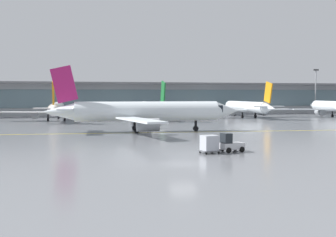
{
  "coord_description": "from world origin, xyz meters",
  "views": [
    {
      "loc": [
        -11.47,
        -37.25,
        6.5
      ],
      "look_at": [
        3.87,
        19.55,
        3.0
      ],
      "focal_mm": 45.88,
      "sensor_mm": 36.0,
      "label": 1
    }
  ],
  "objects": [
    {
      "name": "baggage_tug",
      "position": [
        7.44,
        6.4,
        0.89
      ],
      "size": [
        2.78,
        1.95,
        2.1
      ],
      "rotation": [
        0.0,
        0.0,
        0.15
      ],
      "color": "silver",
      "rests_on": "ground_plane"
    },
    {
      "name": "taxiing_regional_jet",
      "position": [
        3.49,
        33.26,
        3.31
      ],
      "size": [
        33.36,
        30.83,
        11.05
      ],
      "rotation": [
        0.0,
        0.0,
        -0.11
      ],
      "color": "white",
      "rests_on": "ground_plane"
    },
    {
      "name": "gate_airplane_2",
      "position": [
        -10.51,
        67.19,
        2.79
      ],
      "size": [
        26.04,
        28.06,
        9.29
      ],
      "rotation": [
        0.0,
        0.0,
        1.51
      ],
      "color": "white",
      "rests_on": "ground_plane"
    },
    {
      "name": "gate_airplane_3",
      "position": [
        12.52,
        66.83,
        2.79
      ],
      "size": [
        26.1,
        27.96,
        9.29
      ],
      "rotation": [
        0.0,
        0.0,
        1.57
      ],
      "color": "white",
      "rests_on": "ground_plane"
    },
    {
      "name": "ground_plane",
      "position": [
        0.0,
        0.0,
        0.0
      ],
      "size": [
        400.0,
        400.0,
        0.0
      ],
      "primitive_type": "plane",
      "color": "slate"
    },
    {
      "name": "cargo_dolly_lead",
      "position": [
        4.85,
        6.0,
        1.05
      ],
      "size": [
        2.32,
        1.9,
        1.94
      ],
      "rotation": [
        0.0,
        0.0,
        0.15
      ],
      "color": "#595B60",
      "rests_on": "ground_plane"
    },
    {
      "name": "terminal_concourse",
      "position": [
        0.0,
        89.02,
        4.92
      ],
      "size": [
        199.55,
        11.0,
        9.6
      ],
      "color": "#9EA3A8",
      "rests_on": "ground_plane"
    },
    {
      "name": "gate_airplane_5",
      "position": [
        64.01,
        64.58,
        2.79
      ],
      "size": [
        26.03,
        28.07,
        9.29
      ],
      "rotation": [
        0.0,
        0.0,
        1.5
      ],
      "color": "white",
      "rests_on": "ground_plane"
    },
    {
      "name": "apron_light_mast_1",
      "position": [
        68.48,
        80.9,
        7.68
      ],
      "size": [
        1.8,
        0.36,
        13.99
      ],
      "color": "gray",
      "rests_on": "ground_plane"
    },
    {
      "name": "taxiway_centreline_stripe",
      "position": [
        3.92,
        31.21,
        0.0
      ],
      "size": [
        109.34,
        12.74,
        0.01
      ],
      "primitive_type": "cube",
      "rotation": [
        0.0,
        0.0,
        -0.11
      ],
      "color": "yellow",
      "rests_on": "ground_plane"
    },
    {
      "name": "gate_airplane_4",
      "position": [
        38.31,
        67.01,
        2.79
      ],
      "size": [
        26.09,
        28.02,
        9.29
      ],
      "rotation": [
        0.0,
        0.0,
        1.6
      ],
      "color": "white",
      "rests_on": "ground_plane"
    }
  ]
}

